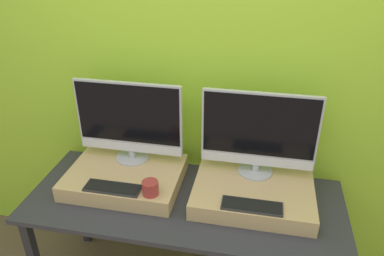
% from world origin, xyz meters
% --- Properties ---
extents(wall_back, '(8.00, 0.04, 2.60)m').
position_xyz_m(wall_back, '(0.00, 0.79, 1.30)').
color(wall_back, '#9ED12D').
rests_on(wall_back, ground_plane).
extents(workbench, '(1.80, 0.72, 0.76)m').
position_xyz_m(workbench, '(0.00, 0.36, 0.69)').
color(workbench, '#2D2D33').
rests_on(workbench, ground_plane).
extents(wooden_riser_left, '(0.67, 0.50, 0.10)m').
position_xyz_m(wooden_riser_left, '(-0.38, 0.44, 0.81)').
color(wooden_riser_left, tan).
rests_on(wooden_riser_left, workbench).
extents(monitor_left, '(0.65, 0.20, 0.51)m').
position_xyz_m(monitor_left, '(-0.38, 0.57, 1.12)').
color(monitor_left, '#B2B2B7').
rests_on(monitor_left, wooden_riser_left).
extents(keyboard_left, '(0.32, 0.11, 0.01)m').
position_xyz_m(keyboard_left, '(-0.38, 0.25, 0.87)').
color(keyboard_left, '#2D2D2D').
rests_on(keyboard_left, wooden_riser_left).
extents(mug, '(0.09, 0.09, 0.08)m').
position_xyz_m(mug, '(-0.16, 0.25, 0.90)').
color(mug, '#9E332D').
rests_on(mug, wooden_riser_left).
extents(wooden_riser_right, '(0.67, 0.50, 0.10)m').
position_xyz_m(wooden_riser_right, '(0.38, 0.44, 0.81)').
color(wooden_riser_right, tan).
rests_on(wooden_riser_right, workbench).
extents(monitor_right, '(0.65, 0.20, 0.51)m').
position_xyz_m(monitor_right, '(0.38, 0.57, 1.12)').
color(monitor_right, '#B2B2B7').
rests_on(monitor_right, wooden_riser_right).
extents(keyboard_right, '(0.32, 0.11, 0.01)m').
position_xyz_m(keyboard_right, '(0.38, 0.25, 0.87)').
color(keyboard_right, '#2D2D2D').
rests_on(keyboard_right, wooden_riser_right).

